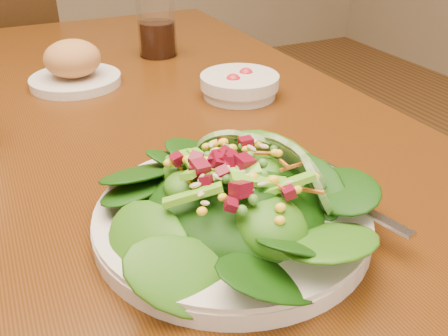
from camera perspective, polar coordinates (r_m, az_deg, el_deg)
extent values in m
cube|color=#55250C|center=(0.82, -13.48, 3.92)|extent=(0.90, 1.40, 0.04)
cylinder|color=black|center=(1.64, -4.01, 3.45)|extent=(0.07, 0.07, 0.71)
cylinder|color=black|center=(2.15, -20.56, 4.38)|extent=(0.04, 0.04, 0.45)
cylinder|color=black|center=(1.80, -16.86, 0.10)|extent=(0.04, 0.04, 0.45)
cylinder|color=silver|center=(0.54, 0.92, -5.92)|extent=(0.30, 0.30, 0.02)
ellipsoid|color=black|center=(0.52, 0.94, -3.09)|extent=(0.20, 0.20, 0.04)
cube|color=silver|center=(0.57, 13.68, -3.07)|extent=(0.05, 0.18, 0.01)
cylinder|color=silver|center=(0.98, -16.59, 9.58)|extent=(0.17, 0.17, 0.02)
ellipsoid|color=#A67146|center=(0.97, -16.95, 11.91)|extent=(0.10, 0.10, 0.07)
cylinder|color=silver|center=(0.88, 1.79, 9.42)|extent=(0.14, 0.14, 0.04)
sphere|color=red|center=(0.89, 2.52, 10.47)|extent=(0.03, 0.03, 0.03)
sphere|color=red|center=(0.86, 1.06, 9.79)|extent=(0.03, 0.03, 0.03)
cylinder|color=silver|center=(1.11, -7.72, 16.23)|extent=(0.08, 0.08, 0.14)
cylinder|color=black|center=(1.12, -7.59, 14.43)|extent=(0.07, 0.07, 0.07)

